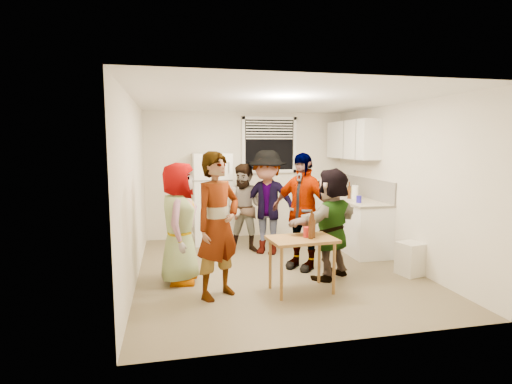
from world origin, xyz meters
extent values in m
cube|color=white|center=(-0.75, 1.88, 0.85)|extent=(0.70, 0.70, 1.70)
cube|color=white|center=(1.70, 1.15, 0.43)|extent=(0.60, 2.20, 0.86)
cube|color=beige|center=(1.70, 1.15, 0.88)|extent=(0.64, 2.22, 0.04)
cube|color=#BAB3AA|center=(1.99, 1.15, 1.08)|extent=(0.03, 2.20, 0.36)
cube|color=white|center=(1.83, 1.35, 1.95)|extent=(0.34, 1.60, 0.70)
cylinder|color=white|center=(1.68, 0.86, 0.90)|extent=(0.11, 0.11, 0.24)
cylinder|color=black|center=(1.75, 1.98, 0.90)|extent=(0.08, 0.08, 0.33)
cylinder|color=#47230C|center=(1.60, 0.93, 0.90)|extent=(0.06, 0.06, 0.23)
cylinder|color=#221BA4|center=(1.55, 0.45, 0.90)|extent=(0.09, 0.09, 0.12)
cube|color=gold|center=(1.92, 1.42, 0.97)|extent=(0.02, 0.16, 0.13)
cube|color=silver|center=(1.85, -0.64, 0.25)|extent=(0.38, 0.38, 0.47)
cylinder|color=#47230C|center=(0.25, -0.86, 0.70)|extent=(0.06, 0.06, 0.25)
cylinder|color=red|center=(0.17, -0.90, 0.70)|extent=(0.10, 0.10, 0.13)
imported|color=gray|center=(-1.41, -0.25, 0.00)|extent=(1.75, 1.09, 0.52)
imported|color=#141933|center=(-0.96, -0.87, 0.00)|extent=(1.57, 1.84, 0.43)
imported|color=brown|center=(-0.24, 1.09, 0.00)|extent=(1.30, 1.71, 0.58)
imported|color=#3D3C41|center=(0.08, 0.90, 0.00)|extent=(1.87, 2.10, 0.66)
imported|color=black|center=(0.40, -0.01, 0.00)|extent=(2.00, 1.92, 0.43)
imported|color=#E8A04A|center=(0.67, -0.50, 0.00)|extent=(2.06, 2.09, 0.46)
camera|label=1|loc=(-1.51, -5.62, 1.89)|focal=28.00mm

